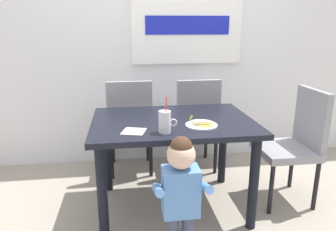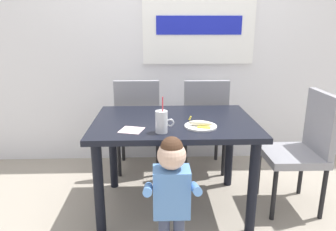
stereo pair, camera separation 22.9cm
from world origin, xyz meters
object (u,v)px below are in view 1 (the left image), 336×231
Objects in this scene: dining_table at (173,133)px; snack_plate at (201,125)px; dining_chair_far at (296,140)px; paper_napkin at (134,131)px; dining_chair_right at (195,120)px; peeled_banana at (202,122)px; dining_chair_left at (130,122)px; toddler_standing at (181,186)px; milk_cup at (165,123)px.

snack_plate reaches higher than dining_table.
dining_chair_far is 6.40× the size of paper_napkin.
peeled_banana is at bearing 79.70° from dining_chair_right.
peeled_banana is 0.49m from paper_napkin.
dining_chair_left is 0.65m from dining_chair_right.
milk_cup reaches higher than toddler_standing.
dining_chair_right is 1.33m from toddler_standing.
dining_chair_far is at bearing 135.90° from dining_chair_right.
paper_napkin is (0.01, -0.92, 0.21)m from dining_chair_left.
dining_table is 1.27× the size of dining_chair_far.
dining_chair_left is at bearing -117.27° from dining_chair_far.
dining_chair_right is 0.96m from dining_chair_far.
dining_chair_right is (0.33, 0.65, -0.10)m from dining_table.
toddler_standing is (-1.07, -0.61, -0.02)m from dining_chair_far.
dining_chair_far reaches higher than peeled_banana.
dining_table is at bearing 71.39° from milk_cup.
peeled_banana is at bearing 61.93° from toddler_standing.
milk_cup is 1.09× the size of snack_plate.
dining_chair_left is 1.00× the size of dining_chair_far.
dining_table is at bearing 38.48° from paper_napkin.
dining_chair_right and dining_chair_far have the same top height.
peeled_banana is at bearing 5.11° from paper_napkin.
dining_table is 0.75m from dining_chair_left.
dining_chair_far is (0.69, -0.67, 0.00)m from dining_chair_right.
dining_chair_left is at bearing 120.01° from snack_plate.
dining_chair_far is at bearing 12.20° from peeled_banana.
dining_chair_left is (-0.32, 0.68, -0.10)m from dining_table.
dining_chair_right is 1.15× the size of toddler_standing.
toddler_standing is 3.64× the size of snack_plate.
dining_chair_left is 1.51m from dining_chair_far.
toddler_standing is at bearing -118.07° from peeled_banana.
dining_chair_right is 5.47× the size of peeled_banana.
paper_napkin is at bearing -173.14° from snack_plate.
dining_chair_far is 1.15× the size of toddler_standing.
dining_table is 0.28m from snack_plate.
dining_table is 8.16× the size of paper_napkin.
dining_table is 0.74m from dining_chair_right.
peeled_banana reaches higher than paper_napkin.
peeled_banana is (-0.85, -0.18, 0.24)m from dining_chair_far.
peeled_banana is at bearing 119.47° from dining_chair_left.
dining_chair_left reaches higher than snack_plate.
toddler_standing reaches higher than dining_table.
paper_napkin is (-0.21, 0.05, -0.06)m from milk_cup.
snack_plate is (-0.15, -0.84, 0.22)m from dining_chair_right.
dining_chair_far reaches higher than toddler_standing.
paper_napkin is at bearing 124.30° from toddler_standing.
dining_chair_far reaches higher than dining_table.
dining_chair_right is at bearing 65.47° from milk_cup.
toddler_standing is 0.54m from snack_plate.
paper_napkin is (-0.31, -0.24, 0.11)m from dining_table.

